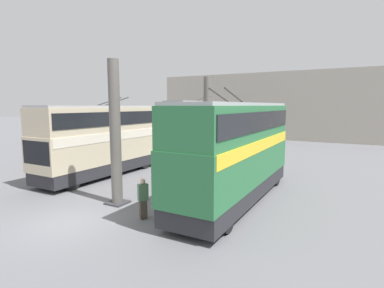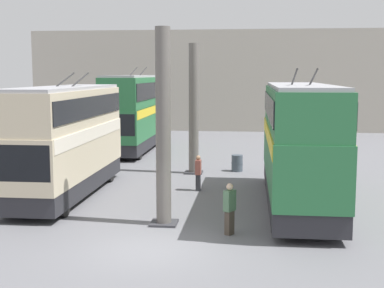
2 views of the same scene
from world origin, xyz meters
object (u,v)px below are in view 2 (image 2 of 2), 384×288
object	(u,v)px
person_aisle_midway	(198,172)
oil_drum	(237,163)
bus_left_near	(299,138)
person_by_left_row	(230,207)
bus_right_far	(135,108)
bus_right_near	(65,134)

from	to	relation	value
person_aisle_midway	oil_drum	size ratio (longest dim) A/B	1.81
bus_left_near	person_aisle_midway	xyz separation A→B (m)	(2.44, 4.32, -1.96)
person_by_left_row	oil_drum	distance (m)	11.88
bus_left_near	bus_right_far	xyz separation A→B (m)	(14.94, 10.00, 0.17)
person_by_left_row	oil_drum	xyz separation A→B (m)	(11.87, 0.05, -0.48)
person_aisle_midway	oil_drum	bearing A→B (deg)	-105.10
bus_right_far	oil_drum	world-z (taller)	bus_right_far
oil_drum	person_aisle_midway	bearing A→B (deg)	162.26
bus_right_far	person_aisle_midway	bearing A→B (deg)	-155.57
person_aisle_midway	oil_drum	distance (m)	5.46
person_by_left_row	bus_right_far	bearing A→B (deg)	145.61
bus_left_near	person_aisle_midway	size ratio (longest dim) A/B	6.60
person_by_left_row	person_aisle_midway	world-z (taller)	person_by_left_row
bus_left_near	person_by_left_row	xyz separation A→B (m)	(-4.24, 2.60, -1.89)
bus_left_near	person_by_left_row	world-z (taller)	bus_left_near
bus_right_near	bus_right_far	bearing A→B (deg)	0.00
person_by_left_row	person_aisle_midway	distance (m)	6.89
bus_left_near	bus_right_near	world-z (taller)	bus_left_near
person_aisle_midway	bus_right_far	bearing A→B (deg)	-62.93
bus_right_near	bus_right_far	distance (m)	14.18
person_by_left_row	bus_left_near	bearing A→B (deg)	92.95
bus_right_near	person_by_left_row	world-z (taller)	bus_right_near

